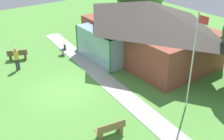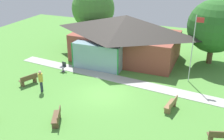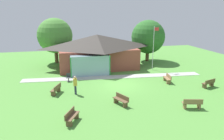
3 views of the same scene
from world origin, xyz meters
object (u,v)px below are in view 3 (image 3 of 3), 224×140
at_px(patio_chair_west, 68,78).
at_px(flagpole, 154,46).
at_px(tree_behind_pavilion_left, 55,36).
at_px(bench_front_right, 192,104).
at_px(bench_mid_left, 56,89).
at_px(tree_behind_pavilion_right, 148,37).
at_px(bench_front_center, 121,100).
at_px(bench_mid_right, 167,79).
at_px(visitor_strolling_lawn, 75,84).
at_px(pavilion, 97,51).
at_px(bench_lawn_far_right, 209,83).
at_px(bench_front_left, 72,117).

bearing_deg(patio_chair_west, flagpole, -159.11).
xyz_separation_m(flagpole, tree_behind_pavilion_left, (-12.14, 6.94, 0.89)).
height_order(flagpole, tree_behind_pavilion_left, tree_behind_pavilion_left).
distance_m(bench_front_right, tree_behind_pavilion_left, 21.22).
height_order(flagpole, bench_mid_left, flagpole).
bearing_deg(tree_behind_pavilion_right, bench_front_center, -120.12).
height_order(bench_mid_right, visitor_strolling_lawn, visitor_strolling_lawn).
height_order(patio_chair_west, tree_behind_pavilion_right, tree_behind_pavilion_right).
bearing_deg(patio_chair_west, bench_mid_right, 174.03).
bearing_deg(bench_mid_right, pavilion, 47.52).
xyz_separation_m(bench_lawn_far_right, tree_behind_pavilion_left, (-14.84, 14.32, 3.55)).
relative_size(bench_mid_right, bench_front_right, 0.99).
distance_m(bench_front_center, patio_chair_west, 8.03).
relative_size(pavilion, patio_chair_west, 12.77).
xyz_separation_m(bench_front_left, bench_mid_right, (10.38, 6.09, 0.00)).
relative_size(pavilion, bench_front_center, 7.12).
height_order(flagpole, bench_mid_right, flagpole).
height_order(pavilion, tree_behind_pavilion_left, tree_behind_pavilion_left).
relative_size(flagpole, visitor_strolling_lawn, 3.19).
distance_m(bench_mid_left, bench_mid_right, 11.50).
bearing_deg(pavilion, bench_front_left, -106.55).
xyz_separation_m(pavilion, bench_lawn_far_right, (9.46, -10.29, -1.88)).
bearing_deg(patio_chair_west, bench_front_right, 144.54).
distance_m(bench_front_left, bench_mid_right, 12.03).
bearing_deg(tree_behind_pavilion_right, bench_lawn_far_right, -83.37).
bearing_deg(patio_chair_west, bench_mid_left, 78.84).
relative_size(bench_mid_right, tree_behind_pavilion_right, 0.25).
bearing_deg(bench_front_center, tree_behind_pavilion_right, -55.84).
distance_m(bench_front_right, patio_chair_west, 12.77).
relative_size(visitor_strolling_lawn, tree_behind_pavilion_right, 0.28).
relative_size(bench_mid_right, visitor_strolling_lawn, 0.89).
bearing_deg(bench_mid_left, bench_front_right, -95.99).
bearing_deg(bench_front_center, tree_behind_pavilion_left, -7.79).
distance_m(flagpole, patio_chair_west, 11.33).
distance_m(bench_mid_left, bench_front_left, 5.68).
height_order(bench_front_left, patio_chair_west, patio_chair_west).
bearing_deg(bench_front_center, patio_chair_west, 3.28).
distance_m(flagpole, bench_front_right, 11.65).
bearing_deg(bench_front_right, bench_front_center, 173.97).
bearing_deg(bench_lawn_far_right, flagpole, 93.18).
xyz_separation_m(bench_lawn_far_right, bench_front_right, (-4.42, -3.82, 0.00)).
bearing_deg(flagpole, bench_mid_right, -96.14).
height_order(bench_lawn_far_right, tree_behind_pavilion_left, tree_behind_pavilion_left).
xyz_separation_m(bench_front_left, tree_behind_pavilion_right, (12.20, 15.96, 3.25)).
distance_m(pavilion, bench_mid_right, 10.24).
distance_m(bench_mid_right, visitor_strolling_lawn, 9.86).
relative_size(flagpole, tree_behind_pavilion_right, 0.90).
bearing_deg(tree_behind_pavilion_left, tree_behind_pavilion_right, -8.82).
relative_size(bench_mid_left, bench_mid_right, 1.00).
bearing_deg(bench_front_left, bench_front_right, 116.62).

